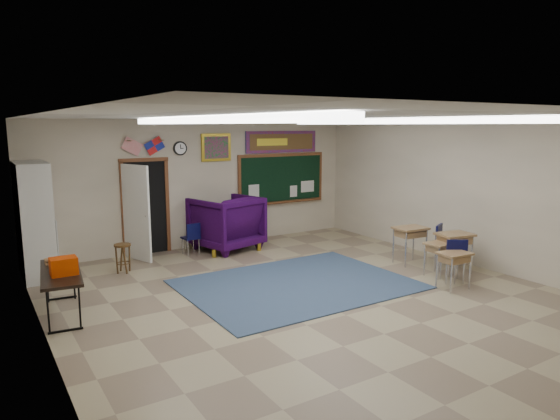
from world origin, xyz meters
TOP-DOWN VIEW (x-y plane):
  - floor at (0.00, 0.00)m, footprint 9.00×9.00m
  - back_wall at (0.00, 4.50)m, footprint 8.00×0.04m
  - left_wall at (-4.00, 0.00)m, footprint 0.04×9.00m
  - right_wall at (4.00, 0.00)m, footprint 0.04×9.00m
  - ceiling at (0.00, 0.00)m, footprint 8.00×9.00m
  - area_rug at (0.20, 0.80)m, footprint 4.00×3.00m
  - fluorescent_strips at (0.00, 0.00)m, footprint 3.86×6.00m
  - doorway at (-1.50, 4.35)m, footprint 1.10×0.89m
  - chalkboard at (2.20, 4.46)m, footprint 2.55×0.14m
  - bulletin_board at (2.20, 4.47)m, footprint 2.10×0.05m
  - framed_art_print at (0.35, 4.47)m, footprint 0.75×0.05m
  - wall_clock at (-0.55, 4.47)m, footprint 0.32×0.05m
  - wall_flags at (-1.40, 4.44)m, footprint 1.16×0.06m
  - storage_cabinet at (-3.71, 3.85)m, footprint 0.59×1.25m
  - wingback_armchair at (0.30, 3.90)m, footprint 1.65×1.68m
  - student_chair_reading at (-0.60, 3.87)m, footprint 0.39×0.39m
  - student_chair_desk_a at (2.73, -0.58)m, footprint 0.58×0.58m
  - student_chair_desk_b at (3.38, 0.06)m, footprint 0.60×0.60m
  - student_desk_front_left at (2.83, -0.19)m, footprint 0.56×0.43m
  - student_desk_front_right at (2.99, 0.72)m, footprint 0.69×0.55m
  - student_desk_back_left at (2.41, -0.86)m, footprint 0.58×0.45m
  - student_desk_back_right at (3.22, -0.21)m, footprint 0.74×0.60m
  - folding_table at (-3.65, 1.52)m, footprint 0.75×1.72m
  - wooden_stool at (-2.27, 3.26)m, footprint 0.33×0.33m

SIDE VIEW (x-z plane):
  - floor at x=0.00m, z-range 0.00..0.00m
  - area_rug at x=0.20m, z-range 0.00..0.02m
  - wooden_stool at x=-2.27m, z-range 0.01..0.58m
  - student_desk_front_left at x=2.83m, z-range 0.04..0.69m
  - student_chair_reading at x=-0.60m, z-range 0.00..0.73m
  - student_desk_back_left at x=2.41m, z-range 0.04..0.70m
  - folding_table at x=-3.65m, z-range -0.10..0.85m
  - student_chair_desk_a at x=2.73m, z-range 0.00..0.84m
  - student_desk_front_right at x=2.99m, z-range 0.05..0.82m
  - student_desk_back_right at x=3.22m, z-range 0.05..0.84m
  - student_chair_desk_b at x=3.38m, z-range 0.00..0.89m
  - wingback_armchair at x=0.30m, z-range 0.00..1.26m
  - doorway at x=-1.50m, z-range -0.02..2.14m
  - storage_cabinet at x=-3.71m, z-range 0.00..2.20m
  - chalkboard at x=2.20m, z-range 0.81..2.11m
  - back_wall at x=0.00m, z-range 0.00..3.00m
  - left_wall at x=-4.00m, z-range 0.00..3.00m
  - right_wall at x=4.00m, z-range 0.00..3.00m
  - framed_art_print at x=0.35m, z-range 2.02..2.67m
  - wall_clock at x=-0.55m, z-range 2.19..2.51m
  - bulletin_board at x=2.20m, z-range 2.18..2.73m
  - wall_flags at x=-1.40m, z-range 2.13..2.83m
  - fluorescent_strips at x=0.00m, z-range 2.89..2.99m
  - ceiling at x=0.00m, z-range 2.98..3.02m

